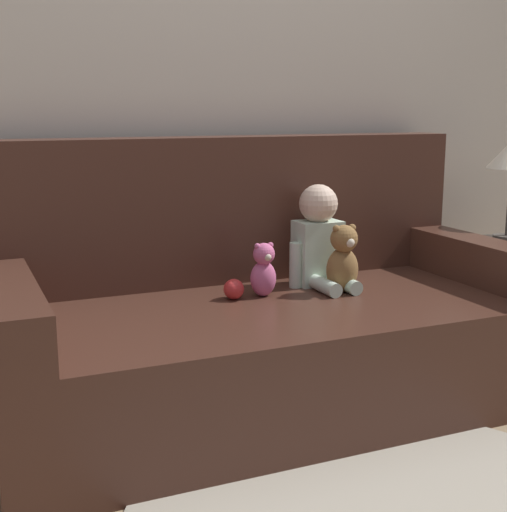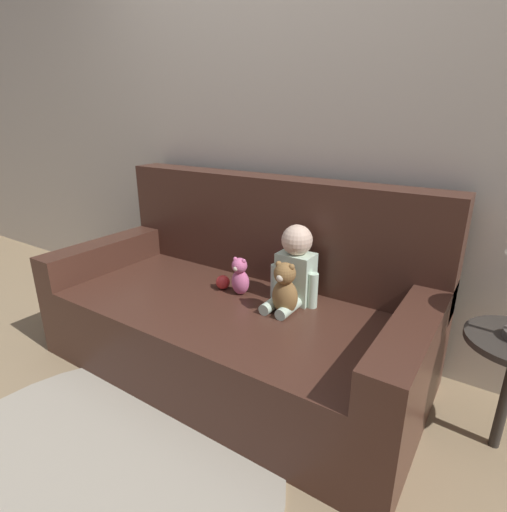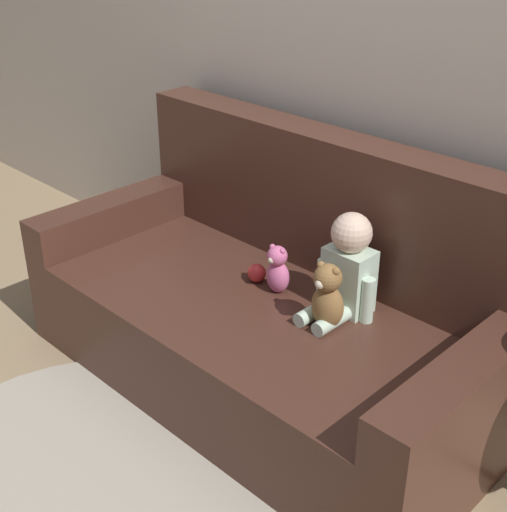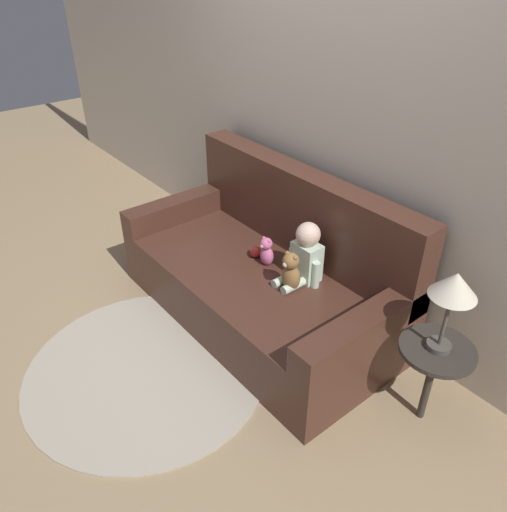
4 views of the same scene
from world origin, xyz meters
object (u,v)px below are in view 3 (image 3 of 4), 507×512
plush_toy_side (278,269)px  toy_ball (257,273)px  person_baby (347,269)px  teddy_bear_brown (327,297)px  couch (276,309)px

plush_toy_side → toy_ball: plush_toy_side is taller
person_baby → plush_toy_side: (-0.27, -0.08, -0.07)m
teddy_bear_brown → person_baby: bearing=100.4°
person_baby → toy_ball: bearing=-169.4°
toy_ball → plush_toy_side: bearing=-1.9°
couch → toy_ball: size_ratio=25.86×
couch → teddy_bear_brown: size_ratio=7.52×
person_baby → teddy_bear_brown: bearing=-79.6°
person_baby → toy_ball: size_ratio=5.24×
couch → toy_ball: (-0.11, 0.00, 0.12)m
teddy_bear_brown → plush_toy_side: teddy_bear_brown is taller
couch → person_baby: couch is taller
couch → person_baby: size_ratio=4.94×
person_baby → plush_toy_side: person_baby is taller
toy_ball → person_baby: bearing=10.6°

